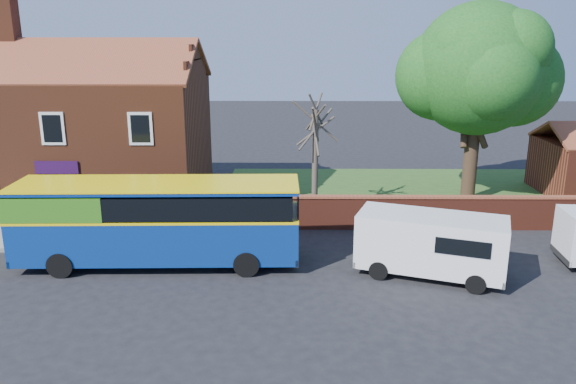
{
  "coord_description": "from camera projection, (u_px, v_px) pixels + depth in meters",
  "views": [
    {
      "loc": [
        3.89,
        -17.67,
        8.66
      ],
      "look_at": [
        3.7,
        5.0,
        2.33
      ],
      "focal_mm": 35.0,
      "sensor_mm": 36.0,
      "label": 1
    }
  ],
  "objects": [
    {
      "name": "bare_tree",
      "position": [
        315.0,
        157.0,
        27.45
      ],
      "size": [
        2.15,
        2.56,
        5.73
      ],
      "color": "#4C4238",
      "rests_on": "ground"
    },
    {
      "name": "large_tree",
      "position": [
        479.0,
        73.0,
        28.83
      ],
      "size": [
        8.52,
        6.74,
        10.39
      ],
      "color": "black",
      "rests_on": "ground"
    },
    {
      "name": "van_near",
      "position": [
        431.0,
        243.0,
        20.66
      ],
      "size": [
        5.72,
        3.78,
        2.33
      ],
      "rotation": [
        0.0,
        0.0,
        -0.34
      ],
      "color": "white",
      "rests_on": "ground"
    },
    {
      "name": "shop_building",
      "position": [
        86.0,
        139.0,
        29.59
      ],
      "size": [
        12.3,
        8.13,
        10.5
      ],
      "color": "brown",
      "rests_on": "ground"
    },
    {
      "name": "ground",
      "position": [
        180.0,
        296.0,
        19.37
      ],
      "size": [
        120.0,
        120.0,
        0.0
      ],
      "primitive_type": "plane",
      "color": "black",
      "rests_on": "ground"
    },
    {
      "name": "boundary_wall",
      "position": [
        490.0,
        213.0,
        25.79
      ],
      "size": [
        22.0,
        0.38,
        1.6
      ],
      "color": "maroon",
      "rests_on": "ground"
    },
    {
      "name": "grass_strip",
      "position": [
        453.0,
        194.0,
        31.79
      ],
      "size": [
        26.0,
        12.0,
        0.04
      ],
      "primitive_type": "cube",
      "color": "#426B28",
      "rests_on": "ground"
    },
    {
      "name": "pavement",
      "position": [
        48.0,
        236.0,
        24.95
      ],
      "size": [
        18.0,
        3.5,
        0.12
      ],
      "primitive_type": "cube",
      "color": "gray",
      "rests_on": "ground"
    },
    {
      "name": "bus",
      "position": [
        149.0,
        219.0,
        21.61
      ],
      "size": [
        10.85,
        2.99,
        3.29
      ],
      "rotation": [
        0.0,
        0.0,
        0.02
      ],
      "color": "navy",
      "rests_on": "ground"
    },
    {
      "name": "kerb",
      "position": [
        30.0,
        250.0,
        23.26
      ],
      "size": [
        18.0,
        0.15,
        0.14
      ],
      "primitive_type": "cube",
      "color": "slate",
      "rests_on": "ground"
    }
  ]
}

